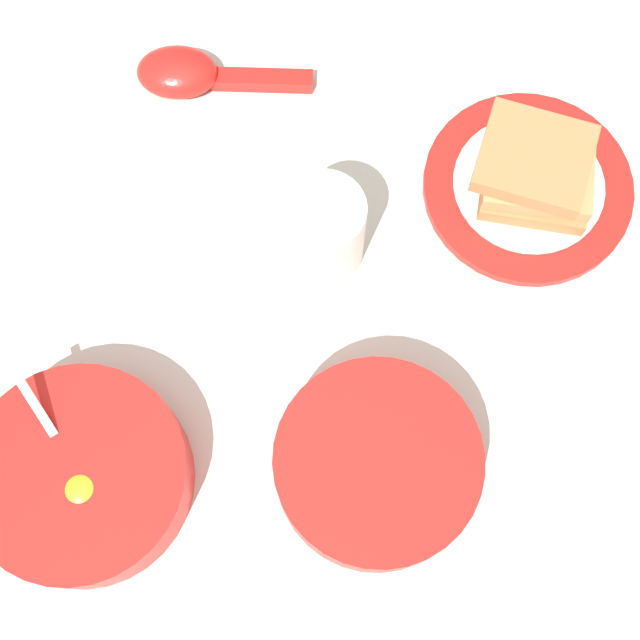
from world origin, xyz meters
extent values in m
plane|color=beige|center=(0.00, 0.00, 0.00)|extent=(3.00, 3.00, 0.00)
cylinder|color=red|center=(-0.14, 0.13, 0.03)|extent=(0.17, 0.17, 0.05)
cylinder|color=white|center=(-0.14, 0.13, 0.03)|extent=(0.14, 0.14, 0.02)
ellipsoid|color=yellow|center=(-0.15, 0.12, 0.04)|extent=(0.03, 0.03, 0.02)
cylinder|color=black|center=(-0.12, 0.12, 0.04)|extent=(0.03, 0.03, 0.00)
ellipsoid|color=silver|center=(-0.13, 0.15, 0.04)|extent=(0.03, 0.02, 0.01)
cube|color=silver|center=(-0.10, 0.18, 0.06)|extent=(0.04, 0.04, 0.03)
cylinder|color=red|center=(0.25, -0.13, 0.01)|extent=(0.19, 0.19, 0.01)
cylinder|color=white|center=(0.25, -0.13, 0.01)|extent=(0.14, 0.14, 0.00)
cube|color=#9E7042|center=(0.24, -0.14, 0.02)|extent=(0.10, 0.11, 0.02)
cube|color=tan|center=(0.25, -0.14, 0.04)|extent=(0.10, 0.11, 0.02)
cube|color=#9E7042|center=(0.25, -0.13, 0.05)|extent=(0.09, 0.10, 0.02)
ellipsoid|color=red|center=(0.24, 0.21, 0.02)|extent=(0.08, 0.09, 0.03)
cube|color=red|center=(0.27, 0.14, 0.01)|extent=(0.05, 0.10, 0.02)
cylinder|color=red|center=(-0.05, -0.09, 0.03)|extent=(0.17, 0.17, 0.06)
cylinder|color=white|center=(-0.05, -0.09, 0.05)|extent=(0.14, 0.14, 0.02)
cylinder|color=silver|center=(0.12, 0.02, 0.05)|extent=(0.07, 0.07, 0.09)
cylinder|color=#472B16|center=(0.12, 0.02, 0.08)|extent=(0.06, 0.06, 0.01)
camera|label=1|loc=(-0.17, -0.08, 0.74)|focal=50.00mm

